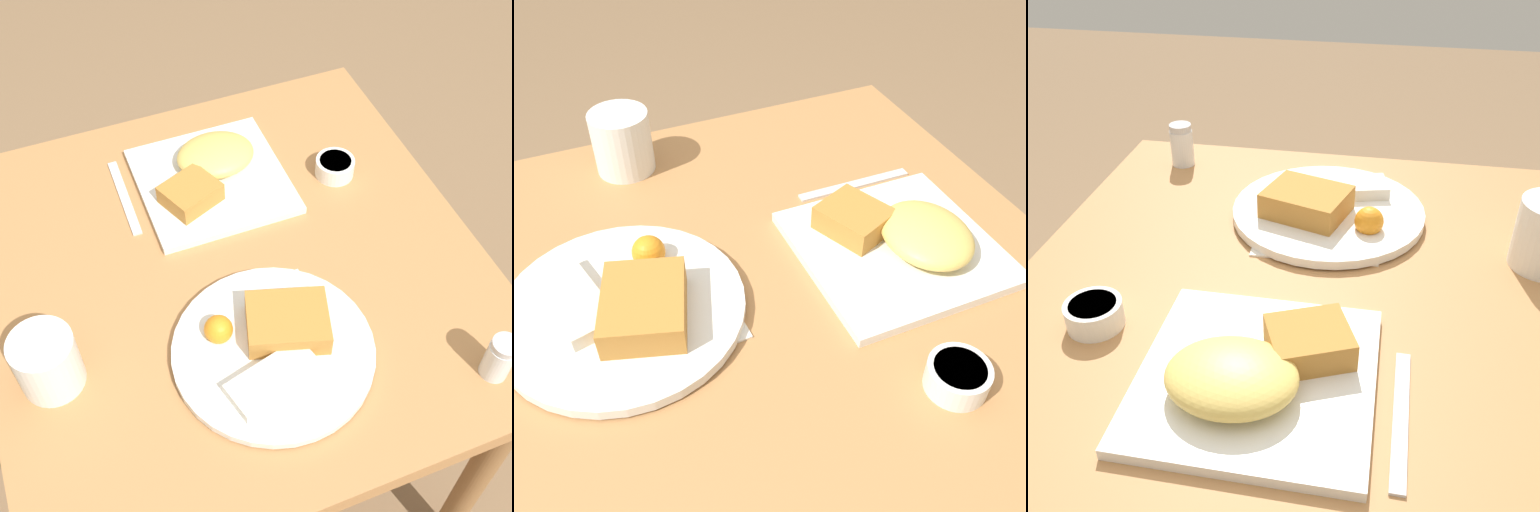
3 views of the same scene
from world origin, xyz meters
TOP-DOWN VIEW (x-y plane):
  - ground_plane at (0.00, 0.00)m, footprint 8.00×8.00m
  - dining_table at (0.00, 0.00)m, footprint 0.82×0.83m
  - menu_card at (-0.01, 0.17)m, footprint 0.19×0.24m
  - plate_square_near at (-0.03, -0.20)m, footprint 0.26×0.26m
  - plate_oval_far at (-0.00, 0.17)m, footprint 0.30×0.30m
  - sauce_ramekin at (-0.25, -0.14)m, footprint 0.07×0.07m
  - salt_shaker at (-0.29, 0.32)m, footprint 0.04×0.04m
  - butter_knife at (0.12, -0.22)m, footprint 0.02×0.19m
  - coffee_mug at (0.31, 0.10)m, footprint 0.09×0.09m

SIDE VIEW (x-z plane):
  - ground_plane at x=0.00m, z-range 0.00..0.00m
  - dining_table at x=0.00m, z-range 0.26..0.98m
  - menu_card at x=-0.01m, z-range 0.72..0.72m
  - butter_knife at x=0.12m, z-range 0.72..0.72m
  - sauce_ramekin at x=-0.25m, z-range 0.72..0.75m
  - plate_oval_far at x=0.00m, z-range 0.71..0.76m
  - plate_square_near at x=-0.03m, z-range 0.71..0.77m
  - salt_shaker at x=-0.29m, z-range 0.71..0.79m
  - coffee_mug at x=0.31m, z-range 0.72..0.82m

